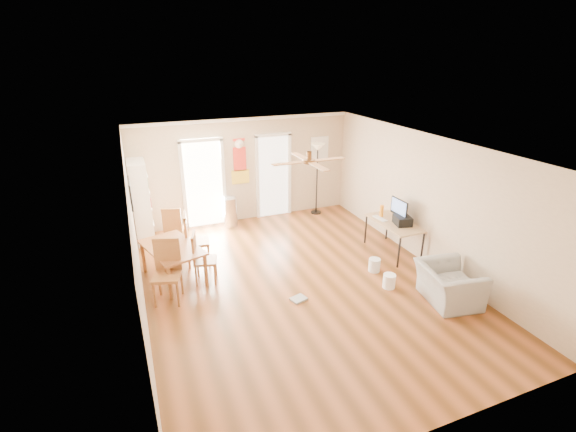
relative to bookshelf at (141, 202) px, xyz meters
name	(u,v)px	position (x,y,z in m)	size (l,w,h in m)	color
floor	(300,284)	(2.54, -3.12, -0.93)	(7.00, 7.00, 0.00)	brown
ceiling	(302,147)	(2.54, -3.12, 1.67)	(5.50, 7.00, 0.00)	silver
wall_back	(245,170)	(2.54, 0.38, 0.37)	(5.50, 0.04, 2.60)	beige
wall_front	(438,342)	(2.54, -6.62, 0.37)	(5.50, 0.04, 2.60)	beige
wall_left	(136,246)	(-0.21, -3.12, 0.37)	(0.04, 7.00, 2.60)	beige
wall_right	(427,200)	(5.29, -3.12, 0.37)	(0.04, 7.00, 2.60)	beige
crown_molding	(302,149)	(2.54, -3.12, 1.63)	(5.50, 7.00, 0.08)	white
kitchen_doorway	(204,185)	(1.49, 0.37, 0.12)	(0.90, 0.10, 2.10)	white
bathroom_doorway	(273,177)	(3.29, 0.37, 0.12)	(0.80, 0.10, 2.10)	white
wall_decal	(240,161)	(2.42, 0.36, 0.62)	(0.46, 0.03, 1.10)	red
ac_grille	(320,148)	(4.59, 0.35, 0.77)	(0.50, 0.04, 0.60)	white
framed_poster	(130,193)	(-0.18, -1.72, 0.77)	(0.04, 0.66, 0.48)	black
ceiling_fan	(309,161)	(2.54, -3.42, 1.50)	(1.24, 1.24, 0.20)	#593819
bookshelf	(141,202)	(0.00, 0.00, 0.00)	(0.37, 0.84, 1.87)	white
dining_table	(174,263)	(0.39, -2.04, -0.59)	(0.82, 1.36, 0.68)	#A35E34
dining_chair_right_a	(198,239)	(0.94, -1.60, -0.39)	(0.45, 0.45, 1.09)	olive
dining_chair_right_b	(205,258)	(0.94, -2.36, -0.45)	(0.40, 0.40, 0.98)	brown
dining_chair_near	(166,273)	(0.20, -2.77, -0.38)	(0.45, 0.45, 1.10)	olive
dining_chair_far	(175,227)	(0.61, -0.66, -0.45)	(0.40, 0.40, 0.97)	#AC7237
trash_can	(230,212)	(2.03, 0.05, -0.56)	(0.35, 0.35, 0.75)	silver
torchiere_lamp	(317,179)	(4.40, 0.05, 0.01)	(0.36, 0.36, 1.89)	black
computer_desk	(393,237)	(4.92, -2.66, -0.58)	(0.66, 1.31, 0.70)	tan
imac	(399,210)	(5.01, -2.64, 0.02)	(0.07, 0.53, 0.49)	black
keyboard	(380,218)	(4.74, -2.38, -0.22)	(0.12, 0.38, 0.01)	silver
printer	(402,220)	(4.99, -2.82, -0.14)	(0.31, 0.36, 0.19)	black
orange_bottle	(382,211)	(4.84, -2.28, -0.10)	(0.09, 0.09, 0.26)	orange
wastebasket_a	(374,265)	(4.10, -3.23, -0.80)	(0.23, 0.23, 0.27)	silver
wastebasket_b	(389,281)	(4.02, -3.85, -0.80)	(0.23, 0.23, 0.27)	white
floor_cloth	(299,299)	(2.31, -3.61, -0.92)	(0.27, 0.21, 0.04)	gray
armchair	(449,285)	(4.69, -4.59, -0.61)	(1.01, 0.88, 0.66)	#969691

